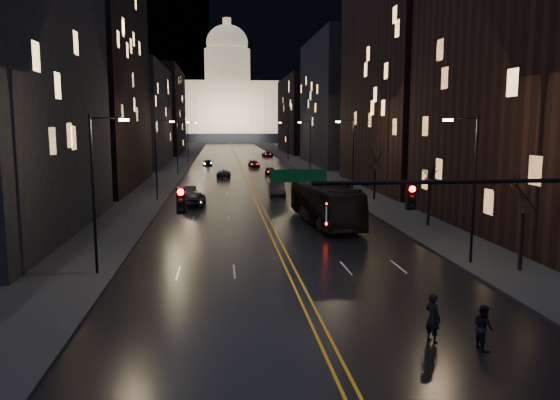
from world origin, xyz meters
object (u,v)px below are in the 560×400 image
object	(u,v)px
bus	(325,202)
receding_car_a	(277,190)
oncoming_car_a	(195,198)
pedestrian_a	(433,318)
oncoming_car_b	(190,191)
pedestrian_b	(483,327)
traffic_signal	(468,209)

from	to	relation	value
bus	receding_car_a	size ratio (longest dim) A/B	2.65
oncoming_car_a	receding_car_a	xyz separation A→B (m)	(9.20, 6.38, -0.00)
oncoming_car_a	bus	bearing A→B (deg)	140.86
oncoming_car_a	pedestrian_a	world-z (taller)	pedestrian_a
oncoming_car_b	oncoming_car_a	bearing A→B (deg)	95.68
oncoming_car_b	receding_car_a	bearing A→B (deg)	173.90
bus	pedestrian_a	world-z (taller)	bus
receding_car_a	pedestrian_b	size ratio (longest dim) A/B	2.83
traffic_signal	pedestrian_b	size ratio (longest dim) A/B	9.86
traffic_signal	bus	size ratio (longest dim) A/B	1.32
traffic_signal	oncoming_car_a	bearing A→B (deg)	109.35
bus	receding_car_a	distance (m)	17.81
receding_car_a	pedestrian_b	distance (m)	44.40
bus	pedestrian_b	world-z (taller)	bus
receding_car_a	pedestrian_b	xyz separation A→B (m)	(3.29, -44.28, 0.06)
traffic_signal	pedestrian_a	size ratio (longest dim) A/B	8.81
traffic_signal	pedestrian_b	world-z (taller)	traffic_signal
bus	oncoming_car_a	bearing A→B (deg)	130.75
oncoming_car_b	pedestrian_a	bearing A→B (deg)	103.66
oncoming_car_a	pedestrian_b	size ratio (longest dim) A/B	2.74
oncoming_car_a	receding_car_a	size ratio (longest dim) A/B	0.97
oncoming_car_b	bus	bearing A→B (deg)	122.68
bus	pedestrian_a	xyz separation A→B (m)	(-0.68, -25.76, -0.85)
traffic_signal	bus	bearing A→B (deg)	92.48
oncoming_car_b	receding_car_a	size ratio (longest dim) A/B	0.82
receding_car_a	pedestrian_b	bearing A→B (deg)	-84.50
traffic_signal	pedestrian_a	world-z (taller)	traffic_signal
oncoming_car_b	traffic_signal	bearing A→B (deg)	106.16
bus	pedestrian_a	distance (m)	25.78
pedestrian_a	traffic_signal	bearing A→B (deg)	-82.59
bus	pedestrian_a	bearing A→B (deg)	-96.49
oncoming_car_b	pedestrian_b	bearing A→B (deg)	105.30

